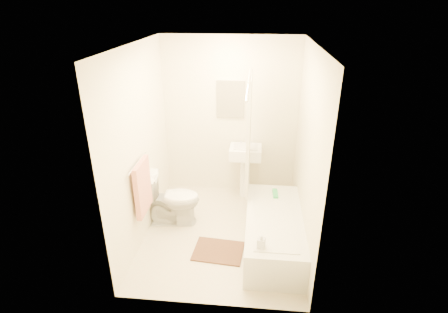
# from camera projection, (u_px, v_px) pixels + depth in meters

# --- Properties ---
(floor) EXTENTS (2.40, 2.40, 0.00)m
(floor) POSITION_uv_depth(u_px,v_px,m) (222.00, 233.00, 4.64)
(floor) COLOR beige
(floor) RESTS_ON ground
(ceiling) EXTENTS (2.40, 2.40, 0.00)m
(ceiling) POSITION_uv_depth(u_px,v_px,m) (222.00, 45.00, 3.65)
(ceiling) COLOR white
(ceiling) RESTS_ON ground
(wall_back) EXTENTS (2.00, 0.02, 2.40)m
(wall_back) POSITION_uv_depth(u_px,v_px,m) (230.00, 118.00, 5.23)
(wall_back) COLOR beige
(wall_back) RESTS_ON ground
(wall_left) EXTENTS (0.02, 2.40, 2.40)m
(wall_left) POSITION_uv_depth(u_px,v_px,m) (140.00, 147.00, 4.24)
(wall_left) COLOR beige
(wall_left) RESTS_ON ground
(wall_right) EXTENTS (0.02, 2.40, 2.40)m
(wall_right) POSITION_uv_depth(u_px,v_px,m) (307.00, 153.00, 4.06)
(wall_right) COLOR beige
(wall_right) RESTS_ON ground
(mirror) EXTENTS (0.40, 0.03, 0.55)m
(mirror) POSITION_uv_depth(u_px,v_px,m) (230.00, 99.00, 5.09)
(mirror) COLOR white
(mirror) RESTS_ON wall_back
(curtain_rod) EXTENTS (0.03, 1.70, 0.03)m
(curtain_rod) POSITION_uv_depth(u_px,v_px,m) (249.00, 81.00, 3.88)
(curtain_rod) COLOR silver
(curtain_rod) RESTS_ON wall_back
(shower_curtain) EXTENTS (0.04, 0.80, 1.55)m
(shower_curtain) POSITION_uv_depth(u_px,v_px,m) (249.00, 134.00, 4.56)
(shower_curtain) COLOR silver
(shower_curtain) RESTS_ON curtain_rod
(towel_bar) EXTENTS (0.02, 0.60, 0.02)m
(towel_bar) POSITION_uv_depth(u_px,v_px,m) (138.00, 163.00, 4.05)
(towel_bar) COLOR silver
(towel_bar) RESTS_ON wall_left
(towel) EXTENTS (0.06, 0.45, 0.66)m
(towel) POSITION_uv_depth(u_px,v_px,m) (143.00, 187.00, 4.18)
(towel) COLOR #CC7266
(towel) RESTS_ON towel_bar
(toilet_paper) EXTENTS (0.11, 0.12, 0.12)m
(toilet_paper) POSITION_uv_depth(u_px,v_px,m) (152.00, 179.00, 4.55)
(toilet_paper) COLOR white
(toilet_paper) RESTS_ON wall_left
(toilet) EXTENTS (0.78, 0.48, 0.73)m
(toilet) POSITION_uv_depth(u_px,v_px,m) (172.00, 199.00, 4.73)
(toilet) COLOR silver
(toilet) RESTS_ON floor
(sink) EXTENTS (0.47, 0.37, 0.91)m
(sink) POSITION_uv_depth(u_px,v_px,m) (245.00, 170.00, 5.32)
(sink) COLOR white
(sink) RESTS_ON floor
(bathtub) EXTENTS (0.68, 1.55, 0.44)m
(bathtub) POSITION_uv_depth(u_px,v_px,m) (274.00, 231.00, 4.31)
(bathtub) COLOR silver
(bathtub) RESTS_ON floor
(bath_mat) EXTENTS (0.63, 0.50, 0.02)m
(bath_mat) POSITION_uv_depth(u_px,v_px,m) (218.00, 251.00, 4.29)
(bath_mat) COLOR #4E2520
(bath_mat) RESTS_ON floor
(soap_bottle) EXTENTS (0.09, 0.10, 0.17)m
(soap_bottle) POSITION_uv_depth(u_px,v_px,m) (261.00, 241.00, 3.66)
(soap_bottle) COLOR silver
(soap_bottle) RESTS_ON bathtub
(scrub_brush) EXTENTS (0.07, 0.22, 0.04)m
(scrub_brush) POSITION_uv_depth(u_px,v_px,m) (275.00, 194.00, 4.67)
(scrub_brush) COLOR green
(scrub_brush) RESTS_ON bathtub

